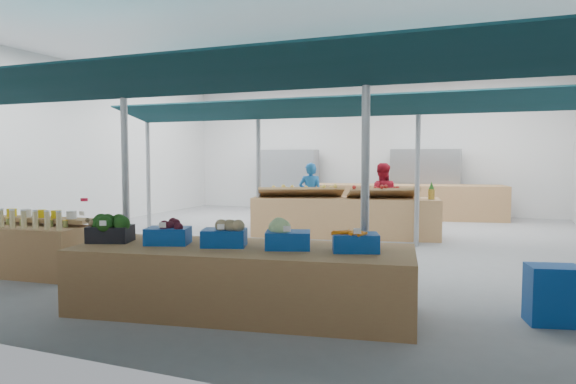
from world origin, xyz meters
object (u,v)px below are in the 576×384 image
Objects in this scene: bottle_shelf at (34,248)px; veg_counter at (242,279)px; crate_stack at (553,295)px; vendor_right at (381,197)px; vendor_left at (310,195)px; fruit_counter at (345,217)px.

bottle_shelf is 0.45× the size of veg_counter.
crate_stack is 6.85m from vendor_right.
vendor_left is at bearing 93.37° from veg_counter.
crate_stack is 0.39× the size of vendor_right.
bottle_shelf is at bearing 163.05° from veg_counter.
bottle_shelf is at bearing -177.16° from crate_stack.
veg_counter is 6.96m from vendor_right.
vendor_right is at bearing 49.85° from fruit_counter.
vendor_left is at bearing 125.95° from fruit_counter.
bottle_shelf is 2.76× the size of crate_stack.
vendor_left is at bearing 65.56° from bottle_shelf.
bottle_shelf is 3.83m from veg_counter.
veg_counter is at bearing 91.36° from vendor_left.
vendor_left is at bearing 128.82° from crate_stack.
fruit_counter is (-0.39, 5.84, 0.06)m from veg_counter.
bottle_shelf reaches higher than veg_counter.
vendor_right is at bearing 52.59° from bottle_shelf.
veg_counter is at bearing -12.94° from bottle_shelf.
fruit_counter is 1.31m from vendor_right.
veg_counter reaches higher than crate_stack.
vendor_left reaches higher than crate_stack.
bottle_shelf is 6.34m from fruit_counter.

